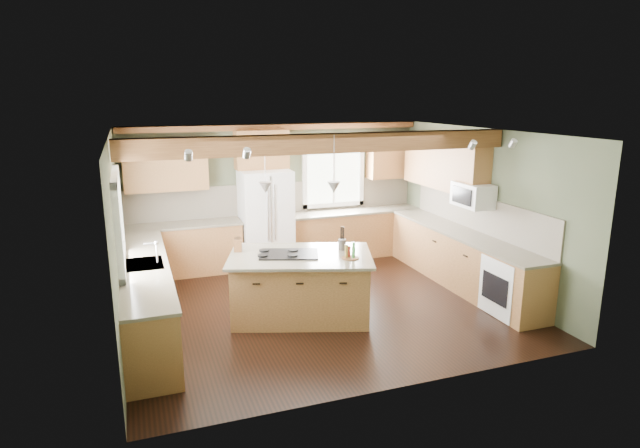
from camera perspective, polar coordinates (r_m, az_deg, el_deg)
name	(u,v)px	position (r m, az deg, el deg)	size (l,w,h in m)	color
floor	(321,305)	(8.22, 0.06, -8.64)	(5.60, 5.60, 0.00)	black
ceiling	(321,132)	(7.62, 0.07, 9.75)	(5.60, 5.60, 0.00)	silver
wall_back	(276,193)	(10.16, -4.72, 3.30)	(5.60, 5.60, 0.00)	#48523A
wall_left	(117,239)	(7.39, -20.84, -1.52)	(5.00, 5.00, 0.00)	#48523A
wall_right	(481,209)	(9.13, 16.84, 1.58)	(5.00, 5.00, 0.00)	#48523A
ceiling_beam	(327,143)	(7.38, 0.77, 8.61)	(5.55, 0.26, 0.26)	#4F2B16
soffit_trim	(276,127)	(9.91, -4.71, 10.27)	(5.55, 0.20, 0.10)	#4F2B16
backsplash_back	(276,198)	(10.16, -4.69, 2.79)	(5.58, 0.03, 0.58)	brown
backsplash_right	(478,213)	(9.18, 16.54, 1.08)	(0.03, 3.70, 0.58)	brown
base_cab_back_left	(183,250)	(9.76, -14.36, -2.70)	(2.02, 0.60, 0.88)	brown
counter_back_left	(182,225)	(9.65, -14.52, -0.08)	(2.06, 0.64, 0.04)	#50483A
base_cab_back_right	(354,234)	(10.55, 3.64, -1.08)	(2.62, 0.60, 0.88)	brown
counter_back_right	(354,211)	(10.44, 3.68, 1.36)	(2.66, 0.64, 0.04)	#50483A
base_cab_left	(146,297)	(7.69, -18.04, -7.45)	(0.60, 3.70, 0.88)	brown
counter_left	(144,265)	(7.54, -18.30, -4.18)	(0.64, 3.74, 0.04)	#50483A
base_cab_right	(461,260)	(9.21, 14.78, -3.72)	(0.60, 3.70, 0.88)	brown
counter_right	(462,233)	(9.09, 14.96, -0.95)	(0.64, 3.74, 0.04)	#50483A
upper_cab_back_left	(165,165)	(9.57, -16.16, 6.11)	(1.40, 0.35, 0.90)	brown
upper_cab_over_fridge	(262,149)	(9.80, -6.26, 7.91)	(0.96, 0.35, 0.70)	brown
upper_cab_right	(444,163)	(9.66, 13.10, 6.36)	(0.35, 2.20, 0.90)	brown
upper_cab_back_corner	(390,155)	(10.72, 7.51, 7.29)	(0.90, 0.35, 0.90)	brown
window_left	(117,219)	(7.38, -20.84, 0.46)	(0.04, 1.60, 1.05)	white
window_back	(333,177)	(10.45, 1.40, 5.02)	(1.10, 0.04, 1.00)	white
sink	(144,265)	(7.54, -18.30, -4.14)	(0.50, 0.65, 0.03)	#262628
faucet	(157,253)	(7.50, -17.01, -2.98)	(0.02, 0.02, 0.28)	#B2B2B7
dishwasher	(152,338)	(6.49, -17.51, -11.51)	(0.60, 0.60, 0.84)	white
oven	(512,286)	(8.23, 19.82, -6.26)	(0.60, 0.72, 0.84)	white
microwave	(473,195)	(8.92, 16.00, 2.99)	(0.40, 0.70, 0.38)	white
pendant_left	(266,188)	(7.35, -5.83, 3.88)	(0.18, 0.18, 0.16)	#B2B2B7
pendant_right	(334,187)	(7.34, 1.48, 3.92)	(0.18, 0.18, 0.16)	#B2B2B7
refrigerator	(266,219)	(9.81, -5.79, 0.51)	(0.90, 0.74, 1.80)	white
island	(301,287)	(7.71, -2.08, -6.70)	(1.87, 1.14, 0.88)	brown
island_top	(300,256)	(7.56, -2.11, -3.43)	(2.00, 1.27, 0.04)	#50483A
cooktop	(289,254)	(7.55, -3.30, -3.22)	(0.81, 0.54, 0.02)	black
knife_block	(238,246)	(7.75, -8.75, -2.30)	(0.11, 0.08, 0.18)	brown
utensil_crock	(342,244)	(7.78, 2.38, -2.20)	(0.12, 0.12, 0.15)	#3C3330
bottle_tray	(350,251)	(7.36, 3.27, -2.87)	(0.24, 0.24, 0.22)	brown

